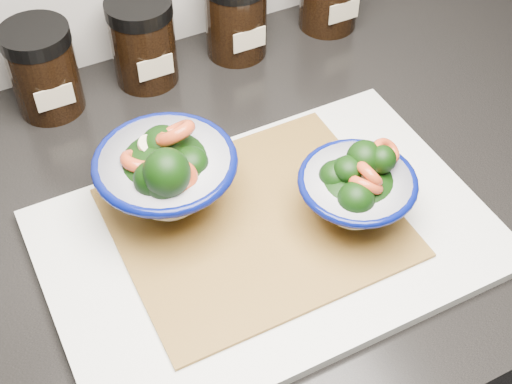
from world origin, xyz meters
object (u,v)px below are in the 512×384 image
spice_jar_a (43,70)px  bowl_right (357,190)px  bowl_left (166,174)px  spice_jar_c (236,15)px  cutting_board (269,239)px  spice_jar_b (143,41)px

spice_jar_a → bowl_right: bearing=-55.4°
bowl_left → spice_jar_c: size_ratio=1.30×
cutting_board → spice_jar_b: spice_jar_b is taller
cutting_board → spice_jar_a: bearing=114.0°
bowl_left → cutting_board: bearing=-47.0°
cutting_board → bowl_right: bowl_right is taller
spice_jar_c → bowl_right: bearing=-94.4°
bowl_left → spice_jar_b: size_ratio=1.30×
bowl_right → cutting_board: bearing=168.3°
spice_jar_b → spice_jar_c: 0.13m
bowl_left → spice_jar_c: bowl_left is taller
cutting_board → spice_jar_b: size_ratio=3.98×
bowl_left → spice_jar_a: 0.24m
spice_jar_a → spice_jar_b: (0.13, 0.00, 0.00)m
cutting_board → bowl_left: 0.12m
bowl_left → bowl_right: 0.19m
bowl_left → spice_jar_a: (-0.06, 0.23, -0.01)m
bowl_right → spice_jar_b: bearing=107.2°
cutting_board → bowl_right: (0.09, -0.02, 0.05)m
spice_jar_a → bowl_left: bearing=-74.6°
bowl_right → spice_jar_b: size_ratio=1.07×
spice_jar_a → spice_jar_c: same height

